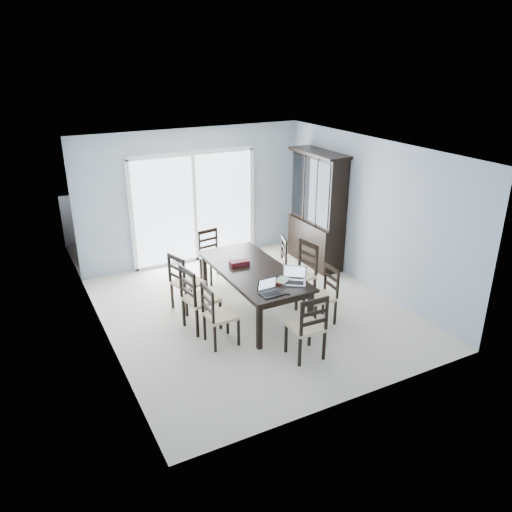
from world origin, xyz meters
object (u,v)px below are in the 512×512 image
object	(u,v)px
chair_left_mid	(195,292)
laptop_silver	(294,280)
hot_tub	(143,230)
chair_right_mid	(303,266)
china_hutch	(317,211)
chair_left_near	(215,309)
chair_end_far	(211,250)
chair_left_far	(183,276)
cell_phone	(287,294)
chair_right_near	(325,289)
chair_end_near	(310,321)
laptop_dark	(272,291)
game_box	(239,263)
chair_right_far	(278,257)
dining_table	(253,273)

from	to	relation	value
chair_left_mid	laptop_silver	xyz separation A→B (m)	(1.30, -0.64, 0.18)
hot_tub	chair_right_mid	bearing A→B (deg)	-63.57
china_hutch	laptop_silver	distance (m)	2.66
chair_left_near	chair_end_far	distance (m)	2.26
chair_left_far	cell_phone	xyz separation A→B (m)	(0.98, -1.55, 0.16)
china_hutch	chair_left_near	bearing A→B (deg)	-147.67
chair_left_far	chair_right_near	xyz separation A→B (m)	(1.81, -1.32, -0.05)
chair_right_mid	chair_end_near	size ratio (longest dim) A/B	1.06
hot_tub	laptop_dark	bearing A→B (deg)	-81.66
chair_left_mid	laptop_dark	xyz separation A→B (m)	(0.84, -0.80, 0.18)
chair_left_far	chair_end_near	xyz separation A→B (m)	(1.01, -2.10, -0.01)
chair_right_mid	game_box	world-z (taller)	chair_right_mid
chair_right_near	chair_left_near	bearing A→B (deg)	88.80
chair_left_near	hot_tub	world-z (taller)	chair_left_near
chair_left_far	cell_phone	size ratio (longest dim) A/B	11.76
chair_right_near	chair_left_mid	bearing A→B (deg)	74.00
chair_right_far	hot_tub	bearing A→B (deg)	50.12
chair_left_mid	cell_phone	size ratio (longest dim) A/B	12.33
chair_right_near	chair_end_near	size ratio (longest dim) A/B	0.93
chair_right_mid	hot_tub	world-z (taller)	chair_right_mid
chair_end_far	cell_phone	bearing A→B (deg)	83.85
chair_end_far	chair_end_near	bearing A→B (deg)	83.94
dining_table	hot_tub	distance (m)	3.50
chair_right_mid	chair_left_near	bearing A→B (deg)	97.65
chair_right_near	chair_end_far	world-z (taller)	chair_end_far
chair_right_far	cell_phone	size ratio (longest dim) A/B	10.85
hot_tub	cell_phone	bearing A→B (deg)	-79.41
chair_right_near	laptop_dark	bearing A→B (deg)	101.43
chair_left_mid	chair_right_near	world-z (taller)	chair_left_mid
chair_left_far	chair_end_far	xyz separation A→B (m)	(0.87, 0.93, -0.03)
china_hutch	hot_tub	bearing A→B (deg)	142.74
chair_right_mid	laptop_silver	xyz separation A→B (m)	(-0.61, -0.71, 0.18)
chair_left_far	chair_end_far	bearing A→B (deg)	119.78
chair_left_far	chair_right_near	bearing A→B (deg)	36.82
chair_left_mid	chair_end_far	xyz separation A→B (m)	(0.92, 1.59, -0.06)
chair_end_near	game_box	size ratio (longest dim) A/B	3.68
dining_table	laptop_silver	size ratio (longest dim) A/B	5.24
chair_end_near	laptop_dark	distance (m)	0.71
chair_left_near	chair_right_near	xyz separation A→B (m)	(1.76, -0.15, -0.02)
chair_right_mid	chair_right_far	distance (m)	0.71
chair_left_far	game_box	bearing A→B (deg)	51.83
chair_right_far	chair_end_near	bearing A→B (deg)	179.11
chair_left_far	china_hutch	bearing A→B (deg)	86.03
china_hutch	chair_left_near	distance (m)	3.52
chair_end_far	chair_left_near	bearing A→B (deg)	59.94
dining_table	chair_right_far	size ratio (longest dim) A/B	2.12
chair_left_near	game_box	bearing A→B (deg)	136.18
china_hutch	chair_end_far	world-z (taller)	china_hutch
chair_right_far	cell_phone	distance (m)	1.87
dining_table	chair_right_far	distance (m)	1.08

